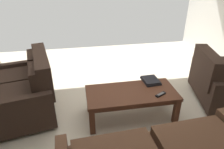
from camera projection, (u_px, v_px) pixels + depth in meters
name	position (u px, v px, depth m)	size (l,w,h in m)	color
ground_plane	(115.00, 109.00, 3.13)	(5.12, 5.44, 0.01)	beige
loveseat_near	(23.00, 91.00, 2.91)	(1.09, 1.31, 0.87)	black
coffee_table	(131.00, 96.00, 2.81)	(1.22, 0.57, 0.42)	#4C2819
armchair_side	(224.00, 81.00, 3.18)	(1.05, 1.14, 0.81)	black
book_stack	(151.00, 80.00, 3.01)	(0.24, 0.30, 0.05)	black
tv_remote	(161.00, 94.00, 2.71)	(0.16, 0.11, 0.02)	black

